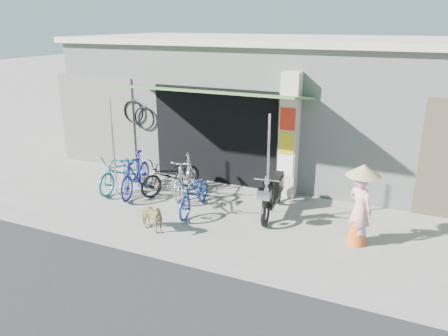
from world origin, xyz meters
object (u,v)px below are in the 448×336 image
at_px(moped, 273,193).
at_px(street_dog, 151,217).
at_px(bike_teal, 121,171).
at_px(bike_black, 171,175).
at_px(bike_silver, 186,176).
at_px(bike_navy, 195,193).
at_px(nun, 360,205).
at_px(bike_blue, 135,174).

bearing_deg(moped, street_dog, -142.24).
relative_size(bike_teal, bike_black, 1.07).
relative_size(bike_silver, bike_navy, 1.02).
xyz_separation_m(bike_black, nun, (4.63, -0.84, 0.36)).
height_order(moped, nun, nun).
height_order(bike_teal, bike_black, bike_teal).
bearing_deg(moped, bike_black, 170.96).
height_order(bike_blue, bike_black, bike_blue).
bearing_deg(bike_silver, moped, -14.61).
relative_size(bike_silver, street_dog, 2.29).
relative_size(bike_blue, nun, 1.08).
bearing_deg(bike_black, bike_blue, -123.22).
height_order(bike_black, bike_navy, bike_black).
bearing_deg(bike_blue, nun, -16.34).
distance_m(bike_blue, moped, 3.46).
bearing_deg(bike_navy, bike_black, 137.65).
xyz_separation_m(bike_blue, bike_silver, (1.18, 0.42, -0.01)).
xyz_separation_m(bike_black, bike_navy, (1.06, -0.76, -0.01)).
relative_size(bike_blue, bike_black, 1.01).
bearing_deg(nun, bike_silver, 21.81).
bearing_deg(bike_teal, bike_silver, 5.34).
bearing_deg(bike_black, nun, 16.02).
bearing_deg(bike_blue, bike_navy, -22.21).
height_order(bike_teal, street_dog, bike_teal).
bearing_deg(street_dog, bike_navy, 1.77).
relative_size(bike_navy, street_dog, 2.24).
xyz_separation_m(street_dog, nun, (3.90, 1.19, 0.50)).
height_order(bike_teal, moped, moped).
relative_size(bike_black, bike_silver, 1.01).
distance_m(bike_silver, nun, 4.29).
height_order(bike_teal, bike_silver, bike_silver).
height_order(bike_blue, bike_silver, bike_blue).
bearing_deg(bike_navy, bike_teal, 162.18).
relative_size(bike_blue, moped, 0.94).
bearing_deg(bike_black, bike_silver, 23.35).
bearing_deg(nun, bike_blue, 28.59).
relative_size(bike_blue, bike_silver, 1.02).
distance_m(bike_teal, moped, 4.01).
bearing_deg(street_dog, nun, -56.26).
bearing_deg(bike_silver, street_dog, -92.70).
bearing_deg(bike_blue, bike_silver, 7.51).
distance_m(street_dog, nun, 4.11).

